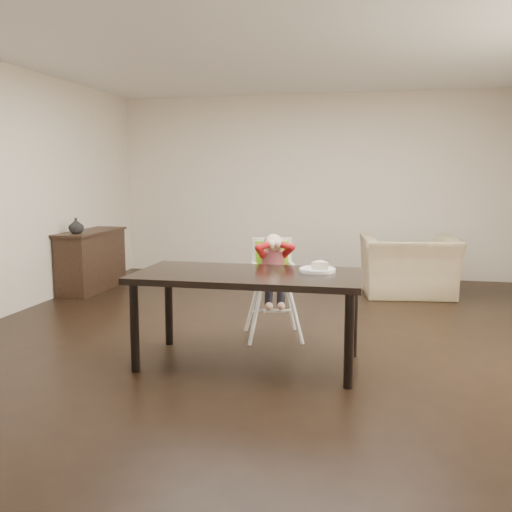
# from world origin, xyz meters

# --- Properties ---
(ground) EXTENTS (7.00, 7.00, 0.00)m
(ground) POSITION_xyz_m (0.00, 0.00, 0.00)
(ground) COLOR black
(ground) RESTS_ON ground
(room_walls) EXTENTS (6.02, 7.02, 2.71)m
(room_walls) POSITION_xyz_m (0.00, 0.00, 1.86)
(room_walls) COLOR beige
(room_walls) RESTS_ON ground
(dining_table) EXTENTS (1.80, 0.90, 0.75)m
(dining_table) POSITION_xyz_m (-0.08, -0.71, 0.67)
(dining_table) COLOR black
(dining_table) RESTS_ON ground
(high_chair) EXTENTS (0.51, 0.51, 0.98)m
(high_chair) POSITION_xyz_m (-0.03, 0.10, 0.69)
(high_chair) COLOR white
(high_chair) RESTS_ON ground
(plate) EXTENTS (0.38, 0.38, 0.08)m
(plate) POSITION_xyz_m (0.46, -0.54, 0.78)
(plate) COLOR white
(plate) RESTS_ON dining_table
(armchair) EXTENTS (1.24, 0.89, 1.00)m
(armchair) POSITION_xyz_m (1.31, 2.29, 0.50)
(armchair) COLOR tan
(armchair) RESTS_ON ground
(sideboard) EXTENTS (0.44, 1.26, 0.79)m
(sideboard) POSITION_xyz_m (-2.78, 1.77, 0.40)
(sideboard) COLOR black
(sideboard) RESTS_ON ground
(vase) EXTENTS (0.24, 0.24, 0.19)m
(vase) POSITION_xyz_m (-2.78, 1.42, 0.88)
(vase) COLOR #99999E
(vase) RESTS_ON sideboard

